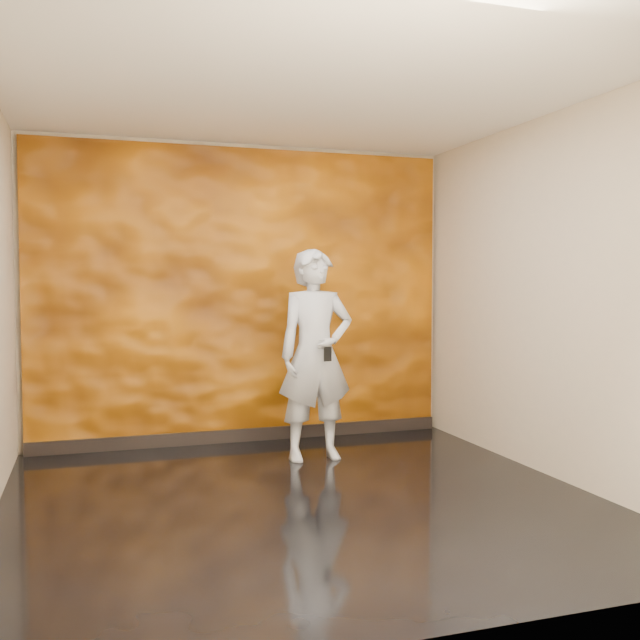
% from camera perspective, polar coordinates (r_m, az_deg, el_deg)
% --- Properties ---
extents(room, '(4.02, 4.02, 2.81)m').
position_cam_1_polar(room, '(4.85, -1.33, 1.81)').
color(room, black).
rests_on(room, ground).
extents(feature_wall, '(3.90, 0.06, 2.75)m').
position_cam_1_polar(feature_wall, '(6.75, -6.11, 1.96)').
color(feature_wall, orange).
rests_on(feature_wall, ground).
extents(baseboard, '(3.90, 0.04, 0.12)m').
position_cam_1_polar(baseboard, '(6.86, -5.98, -9.13)').
color(baseboard, black).
rests_on(baseboard, ground).
extents(man, '(0.66, 0.44, 1.78)m').
position_cam_1_polar(man, '(6.04, -0.35, -2.78)').
color(man, '#90949D').
rests_on(man, ground).
extents(phone, '(0.07, 0.02, 0.12)m').
position_cam_1_polar(phone, '(5.79, 0.62, -2.73)').
color(phone, black).
rests_on(phone, man).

